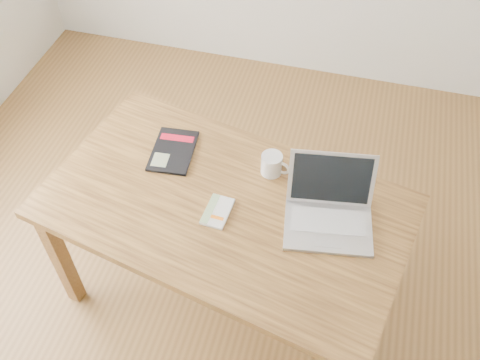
% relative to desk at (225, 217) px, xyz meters
% --- Properties ---
extents(room, '(4.04, 4.04, 2.70)m').
position_rel_desk_xyz_m(room, '(-0.03, -0.01, 0.69)').
color(room, brown).
rests_on(room, ground).
extents(desk, '(1.66, 1.16, 0.75)m').
position_rel_desk_xyz_m(desk, '(0.00, 0.00, 0.00)').
color(desk, brown).
rests_on(desk, ground).
extents(white_guidebook, '(0.11, 0.17, 0.01)m').
position_rel_desk_xyz_m(white_guidebook, '(-0.02, -0.05, 0.10)').
color(white_guidebook, silver).
rests_on(white_guidebook, desk).
extents(black_guidebook, '(0.21, 0.29, 0.01)m').
position_rel_desk_xyz_m(black_guidebook, '(-0.31, 0.23, 0.10)').
color(black_guidebook, black).
rests_on(black_guidebook, desk).
extents(laptop, '(0.40, 0.38, 0.24)m').
position_rel_desk_xyz_m(laptop, '(0.43, 0.04, 0.14)').
color(laptop, silver).
rests_on(laptop, desk).
extents(coffee_mug, '(0.13, 0.09, 0.10)m').
position_rel_desk_xyz_m(coffee_mug, '(0.15, 0.23, 0.14)').
color(coffee_mug, white).
rests_on(coffee_mug, desk).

